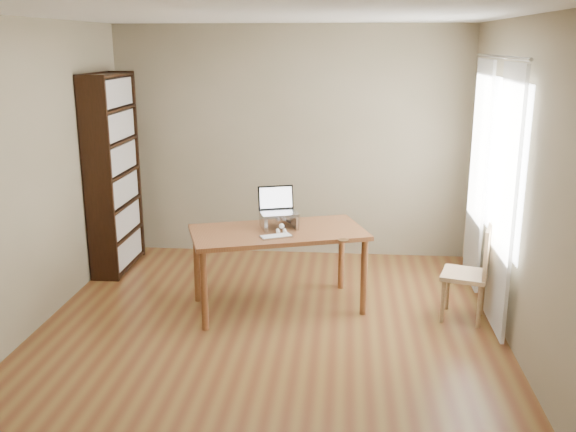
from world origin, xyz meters
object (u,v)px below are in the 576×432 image
object	(u,v)px
desk	(278,239)
cat	(281,220)
bookshelf	(113,174)
laptop	(280,206)
chair	(473,269)
keyboard	(276,236)

from	to	relation	value
desk	cat	world-z (taller)	cat
bookshelf	laptop	distance (m)	2.04
chair	desk	bearing A→B (deg)	-166.91
keyboard	desk	bearing A→B (deg)	64.13
desk	laptop	bearing A→B (deg)	71.45
bookshelf	keyboard	distance (m)	2.23
chair	bookshelf	bearing A→B (deg)	-179.99
keyboard	laptop	bearing A→B (deg)	63.54
laptop	chair	world-z (taller)	laptop
desk	cat	xyz separation A→B (m)	(0.01, 0.11, 0.15)
bookshelf	laptop	xyz separation A→B (m)	(1.86, -0.81, -0.11)
desk	laptop	size ratio (longest dim) A/B	4.43
keyboard	chair	bearing A→B (deg)	-23.27
desk	chair	world-z (taller)	chair
cat	chair	distance (m)	1.77
desk	laptop	distance (m)	0.31
laptop	cat	distance (m)	0.13
keyboard	chair	size ratio (longest dim) A/B	0.35
bookshelf	cat	size ratio (longest dim) A/B	4.31
laptop	chair	xyz separation A→B (m)	(1.74, -0.23, -0.48)
keyboard	cat	bearing A→B (deg)	61.19
bookshelf	cat	world-z (taller)	bookshelf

